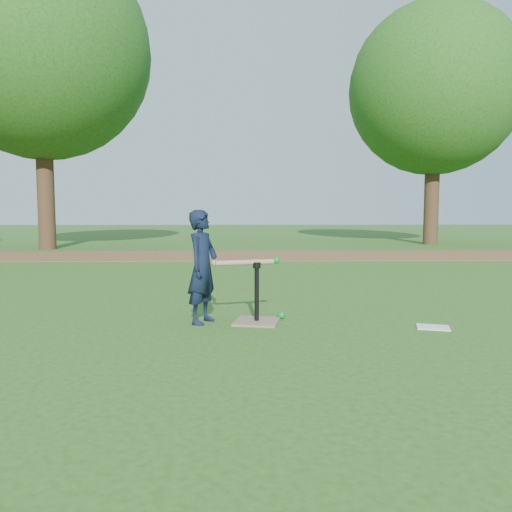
{
  "coord_description": "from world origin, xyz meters",
  "views": [
    {
      "loc": [
        -0.04,
        -5.28,
        1.11
      ],
      "look_at": [
        0.09,
        -0.02,
        0.65
      ],
      "focal_mm": 35.0,
      "sensor_mm": 36.0,
      "label": 1
    }
  ],
  "objects": [
    {
      "name": "ground",
      "position": [
        0.0,
        0.0,
        0.0
      ],
      "size": [
        80.0,
        80.0,
        0.0
      ],
      "primitive_type": "plane",
      "color": "#285116",
      "rests_on": "ground"
    },
    {
      "name": "wiffle_ball_ground",
      "position": [
        0.35,
        -0.15,
        0.04
      ],
      "size": [
        0.08,
        0.08,
        0.08
      ],
      "primitive_type": "sphere",
      "color": "#0B821F",
      "rests_on": "ground"
    },
    {
      "name": "clipboard",
      "position": [
        1.79,
        -0.59,
        0.01
      ],
      "size": [
        0.35,
        0.31,
        0.01
      ],
      "primitive_type": "cube",
      "rotation": [
        0.0,
        0.0,
        -0.29
      ],
      "color": "white",
      "rests_on": "ground"
    },
    {
      "name": "batting_tee",
      "position": [
        0.09,
        -0.32,
        0.11
      ],
      "size": [
        0.51,
        0.51,
        0.61
      ],
      "color": "#836953",
      "rests_on": "ground"
    },
    {
      "name": "tree_left",
      "position": [
        -6.0,
        10.0,
        5.87
      ],
      "size": [
        6.4,
        6.4,
        9.08
      ],
      "color": "#382316",
      "rests_on": "ground"
    },
    {
      "name": "tree_right",
      "position": [
        6.5,
        12.0,
        5.29
      ],
      "size": [
        5.8,
        5.8,
        8.21
      ],
      "color": "#382316",
      "rests_on": "ground"
    },
    {
      "name": "child",
      "position": [
        -0.45,
        -0.31,
        0.57
      ],
      "size": [
        0.42,
        0.49,
        1.14
      ],
      "primitive_type": "imported",
      "rotation": [
        0.0,
        0.0,
        1.15
      ],
      "color": "black",
      "rests_on": "ground"
    },
    {
      "name": "dirt_strip",
      "position": [
        0.0,
        7.5,
        0.01
      ],
      "size": [
        24.0,
        3.0,
        0.01
      ],
      "primitive_type": "cube",
      "color": "brown",
      "rests_on": "ground"
    },
    {
      "name": "swing_action",
      "position": [
        0.01,
        -0.32,
        0.62
      ],
      "size": [
        0.69,
        0.24,
        0.08
      ],
      "color": "tan",
      "rests_on": "ground"
    }
  ]
}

